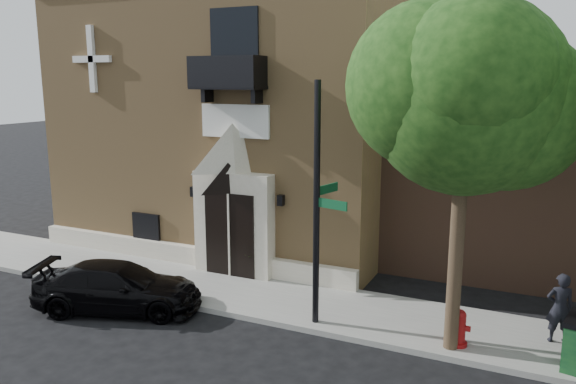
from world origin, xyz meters
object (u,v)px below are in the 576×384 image
(pedestrian_near, at_px, (560,308))
(street_sign, at_px, (318,205))
(black_sedan, at_px, (118,287))
(fire_hydrant, at_px, (459,328))

(pedestrian_near, bearing_deg, street_sign, -2.27)
(black_sedan, height_order, street_sign, street_sign)
(black_sedan, relative_size, street_sign, 0.75)
(street_sign, xyz_separation_m, pedestrian_near, (5.49, 1.34, -2.18))
(street_sign, bearing_deg, pedestrian_near, 28.00)
(black_sedan, bearing_deg, fire_hydrant, -100.20)
(black_sedan, bearing_deg, street_sign, -96.14)
(black_sedan, xyz_separation_m, fire_hydrant, (8.70, 1.44, -0.07))
(black_sedan, height_order, pedestrian_near, pedestrian_near)
(fire_hydrant, relative_size, pedestrian_near, 0.52)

